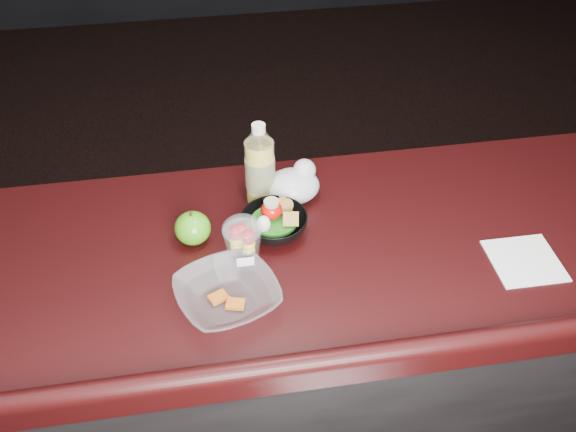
# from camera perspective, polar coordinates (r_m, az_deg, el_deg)

# --- Properties ---
(counter) EXTENTS (4.06, 0.71, 1.02)m
(counter) POSITION_cam_1_polar(r_m,az_deg,el_deg) (1.95, -0.33, -13.72)
(counter) COLOR black
(counter) RESTS_ON ground
(lemonade_bottle) EXTENTS (0.08, 0.08, 0.23)m
(lemonade_bottle) POSITION_cam_1_polar(r_m,az_deg,el_deg) (1.64, -2.51, 4.12)
(lemonade_bottle) COLOR yellow
(lemonade_bottle) RESTS_ON counter
(fruit_cup) EXTENTS (0.09, 0.09, 0.13)m
(fruit_cup) POSITION_cam_1_polar(r_m,az_deg,el_deg) (1.48, -4.04, -2.27)
(fruit_cup) COLOR white
(fruit_cup) RESTS_ON counter
(green_apple) EXTENTS (0.09, 0.09, 0.09)m
(green_apple) POSITION_cam_1_polar(r_m,az_deg,el_deg) (1.57, -8.47, -1.07)
(green_apple) COLOR #26890F
(green_apple) RESTS_ON counter
(plastic_bag) EXTENTS (0.14, 0.12, 0.11)m
(plastic_bag) POSITION_cam_1_polar(r_m,az_deg,el_deg) (1.68, 0.53, 2.86)
(plastic_bag) COLOR silver
(plastic_bag) RESTS_ON counter
(snack_bowl) EXTENTS (0.17, 0.17, 0.09)m
(snack_bowl) POSITION_cam_1_polar(r_m,az_deg,el_deg) (1.58, -1.29, -0.60)
(snack_bowl) COLOR black
(snack_bowl) RESTS_ON counter
(takeout_bowl) EXTENTS (0.28, 0.28, 0.05)m
(takeout_bowl) POSITION_cam_1_polar(r_m,az_deg,el_deg) (1.43, -5.41, -7.02)
(takeout_bowl) COLOR silver
(takeout_bowl) RESTS_ON counter
(paper_napkin) EXTENTS (0.16, 0.16, 0.00)m
(paper_napkin) POSITION_cam_1_polar(r_m,az_deg,el_deg) (1.63, 20.29, -3.74)
(paper_napkin) COLOR white
(paper_napkin) RESTS_ON counter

